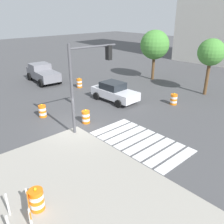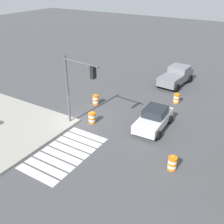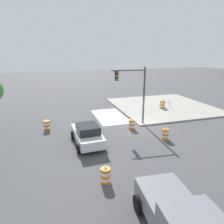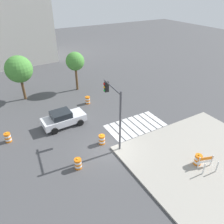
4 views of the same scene
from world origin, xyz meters
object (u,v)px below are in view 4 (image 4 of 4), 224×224
(traffic_barrel_crosswalk_end, at_px, (78,164))
(traffic_barrel_median_far, at_px, (102,139))
(traffic_barrel_median_near, at_px, (8,137))
(traffic_light_pole, at_px, (114,105))
(street_tree_streetside_mid, at_px, (75,62))
(sports_car, at_px, (63,118))
(street_tree_streetside_near, at_px, (19,69))
(construction_barricade, at_px, (206,162))
(traffic_barrel_near_corner, at_px, (88,100))
(traffic_barrel_on_sidewalk, at_px, (198,160))

(traffic_barrel_crosswalk_end, bearing_deg, traffic_barrel_median_far, 30.16)
(traffic_barrel_median_near, height_order, traffic_light_pole, traffic_light_pole)
(traffic_barrel_crosswalk_end, relative_size, street_tree_streetside_mid, 0.20)
(sports_car, relative_size, traffic_light_pole, 0.80)
(traffic_barrel_median_far, xyz_separation_m, street_tree_streetside_near, (-4.21, 12.67, 3.42))
(sports_car, distance_m, construction_barricade, 13.61)
(traffic_barrel_near_corner, bearing_deg, traffic_barrel_median_far, -105.28)
(sports_car, bearing_deg, traffic_barrel_near_corner, 36.93)
(traffic_barrel_median_near, xyz_separation_m, street_tree_streetside_mid, (9.83, 7.50, 3.43))
(traffic_barrel_on_sidewalk, bearing_deg, traffic_barrel_crosswalk_end, 151.62)
(sports_car, distance_m, street_tree_streetside_near, 8.94)
(traffic_barrel_on_sidewalk, height_order, street_tree_streetside_mid, street_tree_streetside_mid)
(sports_car, relative_size, traffic_barrel_median_far, 4.29)
(sports_car, relative_size, construction_barricade, 3.09)
(traffic_light_pole, bearing_deg, traffic_barrel_crosswalk_end, -161.83)
(traffic_barrel_crosswalk_end, height_order, construction_barricade, construction_barricade)
(traffic_barrel_on_sidewalk, height_order, construction_barricade, traffic_barrel_on_sidewalk)
(traffic_barrel_median_far, relative_size, street_tree_streetside_mid, 0.20)
(sports_car, relative_size, traffic_barrel_near_corner, 4.29)
(traffic_barrel_crosswalk_end, bearing_deg, traffic_barrel_on_sidewalk, -28.38)
(traffic_barrel_median_far, xyz_separation_m, traffic_light_pole, (1.01, -0.43, 3.46))
(street_tree_streetside_near, xyz_separation_m, street_tree_streetside_mid, (6.77, -0.61, 0.01))
(traffic_barrel_crosswalk_end, xyz_separation_m, traffic_barrel_median_near, (-4.25, 6.31, 0.00))
(traffic_barrel_crosswalk_end, bearing_deg, street_tree_streetside_mid, 68.01)
(traffic_barrel_median_near, relative_size, street_tree_streetside_near, 0.19)
(construction_barricade, bearing_deg, street_tree_streetside_near, 116.53)
(traffic_barrel_median_near, height_order, construction_barricade, construction_barricade)
(traffic_barrel_on_sidewalk, distance_m, street_tree_streetside_near, 21.38)
(traffic_barrel_near_corner, xyz_separation_m, traffic_barrel_median_near, (-9.35, -3.07, 0.00))
(traffic_barrel_near_corner, xyz_separation_m, traffic_light_pole, (-1.07, -8.06, 3.46))
(traffic_barrel_on_sidewalk, distance_m, street_tree_streetside_mid, 18.77)
(traffic_barrel_near_corner, bearing_deg, traffic_barrel_median_near, -161.83)
(construction_barricade, distance_m, street_tree_streetside_near, 21.98)
(street_tree_streetside_mid, bearing_deg, street_tree_streetside_near, 174.84)
(sports_car, xyz_separation_m, traffic_barrel_median_far, (1.98, -4.57, -0.36))
(traffic_barrel_crosswalk_end, xyz_separation_m, street_tree_streetside_mid, (5.58, 13.81, 3.43))
(traffic_barrel_near_corner, xyz_separation_m, traffic_barrel_median_far, (-2.08, -7.62, 0.00))
(traffic_light_pole, bearing_deg, traffic_barrel_median_far, 156.90)
(traffic_barrel_near_corner, height_order, traffic_light_pole, traffic_light_pole)
(traffic_barrel_median_near, height_order, street_tree_streetside_near, street_tree_streetside_near)
(traffic_barrel_median_near, bearing_deg, street_tree_streetside_near, 69.31)
(traffic_barrel_near_corner, bearing_deg, traffic_barrel_crosswalk_end, -118.53)
(traffic_barrel_crosswalk_end, relative_size, street_tree_streetside_near, 0.19)
(traffic_barrel_median_near, distance_m, traffic_barrel_median_far, 8.58)
(traffic_barrel_median_far, height_order, traffic_light_pole, traffic_light_pole)
(sports_car, height_order, traffic_barrel_median_near, sports_car)
(traffic_barrel_median_near, relative_size, construction_barricade, 0.72)
(traffic_barrel_near_corner, relative_size, construction_barricade, 0.72)
(street_tree_streetside_mid, bearing_deg, traffic_barrel_median_near, -142.65)
(traffic_barrel_crosswalk_end, distance_m, traffic_barrel_median_near, 7.61)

